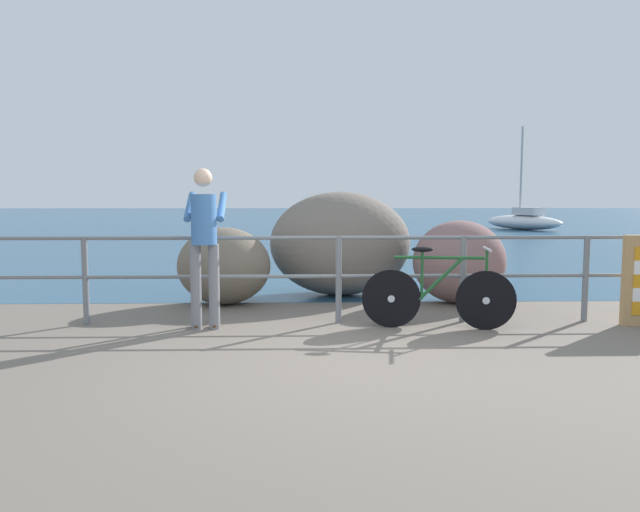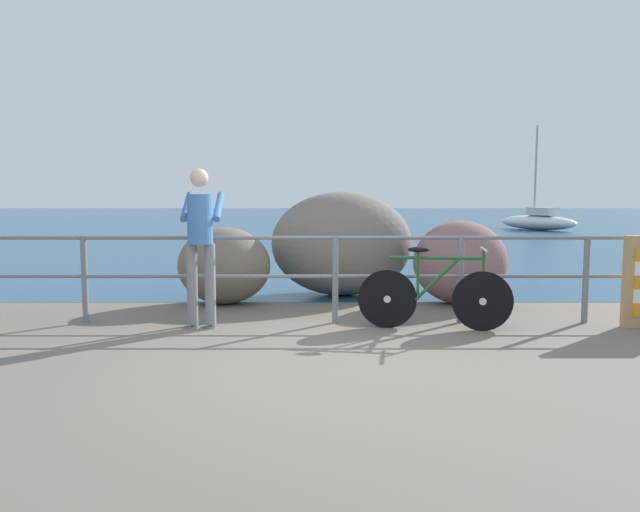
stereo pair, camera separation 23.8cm
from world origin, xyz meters
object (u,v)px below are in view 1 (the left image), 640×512
(person_at_railing, at_px, (204,240))
(breakwater_boulder_main, at_px, (340,244))
(bicycle, at_px, (439,294))
(breakwater_boulder_right, at_px, (459,262))
(sailboat, at_px, (523,221))
(breakwater_boulder_left, at_px, (224,266))

(person_at_railing, bearing_deg, breakwater_boulder_main, -38.66)
(breakwater_boulder_main, bearing_deg, bicycle, -68.15)
(breakwater_boulder_right, relative_size, sailboat, 0.26)
(bicycle, xyz_separation_m, person_at_railing, (-2.60, 0.07, 0.60))
(breakwater_boulder_main, height_order, breakwater_boulder_right, breakwater_boulder_main)
(breakwater_boulder_main, height_order, breakwater_boulder_left, breakwater_boulder_main)
(breakwater_boulder_right, bearing_deg, person_at_railing, -154.32)
(breakwater_boulder_main, relative_size, breakwater_boulder_right, 1.63)
(bicycle, height_order, breakwater_boulder_main, breakwater_boulder_main)
(breakwater_boulder_left, height_order, breakwater_boulder_right, breakwater_boulder_right)
(person_at_railing, distance_m, breakwater_boulder_right, 3.65)
(sailboat, bearing_deg, breakwater_boulder_main, 124.60)
(breakwater_boulder_main, distance_m, breakwater_boulder_left, 1.83)
(breakwater_boulder_left, bearing_deg, person_at_railing, -90.12)
(breakwater_boulder_main, bearing_deg, breakwater_boulder_right, -24.29)
(breakwater_boulder_left, bearing_deg, bicycle, -31.95)
(bicycle, distance_m, sailboat, 23.24)
(person_at_railing, distance_m, breakwater_boulder_left, 1.62)
(bicycle, bearing_deg, breakwater_boulder_main, 120.19)
(bicycle, distance_m, breakwater_boulder_right, 1.78)
(breakwater_boulder_right, distance_m, sailboat, 21.47)
(person_at_railing, relative_size, breakwater_boulder_right, 1.38)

